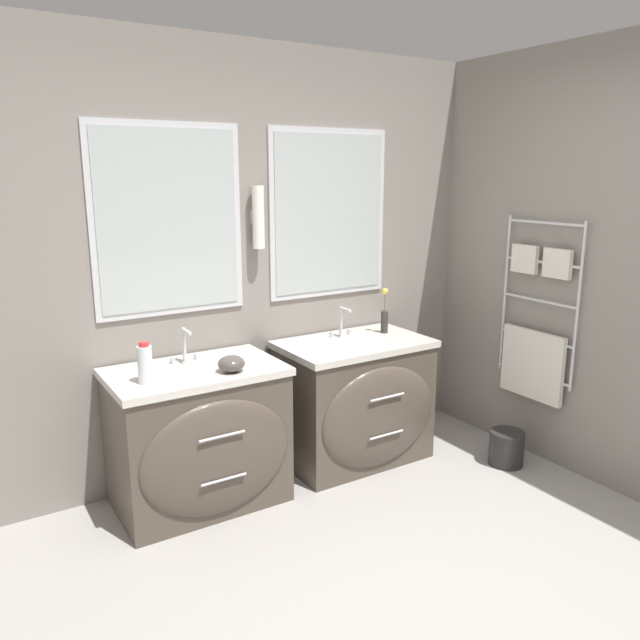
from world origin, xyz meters
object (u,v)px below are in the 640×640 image
at_px(vanity_left, 201,438).
at_px(toiletry_bottle, 145,364).
at_px(waste_bin, 507,447).
at_px(amenity_bowl, 231,364).
at_px(flower_vase, 385,316).
at_px(vanity_right, 357,401).

relative_size(vanity_left, toiletry_bottle, 4.34).
bearing_deg(waste_bin, toiletry_bottle, 166.54).
relative_size(vanity_left, amenity_bowl, 6.44).
height_order(vanity_left, waste_bin, vanity_left).
xyz_separation_m(flower_vase, waste_bin, (0.49, -0.68, -0.80)).
bearing_deg(amenity_bowl, vanity_left, 141.10).
bearing_deg(amenity_bowl, vanity_right, 7.41).
bearing_deg(vanity_left, flower_vase, 4.43).
bearing_deg(toiletry_bottle, amenity_bowl, -7.72).
xyz_separation_m(toiletry_bottle, waste_bin, (2.15, -0.52, -0.79)).
relative_size(vanity_left, waste_bin, 4.21).
bearing_deg(vanity_right, waste_bin, -36.21).
bearing_deg(vanity_right, toiletry_bottle, -177.52).
xyz_separation_m(toiletry_bottle, flower_vase, (1.66, 0.16, 0.01)).
distance_m(vanity_right, amenity_bowl, 1.03).
bearing_deg(flower_vase, waste_bin, -54.13).
xyz_separation_m(toiletry_bottle, amenity_bowl, (0.45, -0.06, -0.06)).
xyz_separation_m(vanity_left, waste_bin, (1.85, -0.57, -0.29)).
height_order(flower_vase, waste_bin, flower_vase).
relative_size(flower_vase, waste_bin, 1.35).
height_order(vanity_right, waste_bin, vanity_right).
bearing_deg(flower_vase, vanity_left, -175.57).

